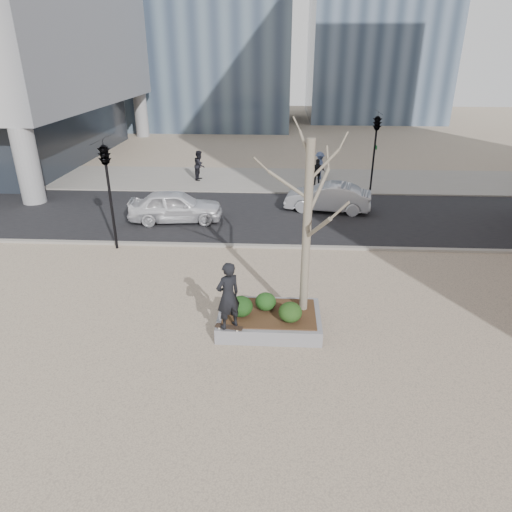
# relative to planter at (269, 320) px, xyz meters

# --- Properties ---
(ground) EXTENTS (120.00, 120.00, 0.00)m
(ground) POSITION_rel_planter_xyz_m (-1.00, 0.00, -0.23)
(ground) COLOR tan
(ground) RESTS_ON ground
(street) EXTENTS (60.00, 8.00, 0.02)m
(street) POSITION_rel_planter_xyz_m (-1.00, 10.00, -0.21)
(street) COLOR black
(street) RESTS_ON ground
(far_sidewalk) EXTENTS (60.00, 6.00, 0.02)m
(far_sidewalk) POSITION_rel_planter_xyz_m (-1.00, 17.00, -0.21)
(far_sidewalk) COLOR gray
(far_sidewalk) RESTS_ON ground
(planter) EXTENTS (3.00, 2.00, 0.45)m
(planter) POSITION_rel_planter_xyz_m (0.00, 0.00, 0.00)
(planter) COLOR gray
(planter) RESTS_ON ground
(planter_mulch) EXTENTS (2.70, 1.70, 0.04)m
(planter_mulch) POSITION_rel_planter_xyz_m (0.00, 0.00, 0.25)
(planter_mulch) COLOR #382314
(planter_mulch) RESTS_ON planter
(sycamore_tree) EXTENTS (2.80, 2.80, 6.60)m
(sycamore_tree) POSITION_rel_planter_xyz_m (1.00, 0.30, 3.56)
(sycamore_tree) COLOR gray
(sycamore_tree) RESTS_ON planter_mulch
(shrub_left) EXTENTS (0.70, 0.70, 0.59)m
(shrub_left) POSITION_rel_planter_xyz_m (-0.82, -0.20, 0.56)
(shrub_left) COLOR #133B13
(shrub_left) RESTS_ON planter_mulch
(shrub_middle) EXTENTS (0.62, 0.62, 0.53)m
(shrub_middle) POSITION_rel_planter_xyz_m (-0.12, 0.18, 0.53)
(shrub_middle) COLOR #1A3D13
(shrub_middle) RESTS_ON planter_mulch
(shrub_right) EXTENTS (0.67, 0.67, 0.57)m
(shrub_right) POSITION_rel_planter_xyz_m (0.60, -0.42, 0.55)
(shrub_right) COLOR #1C3A12
(shrub_right) RESTS_ON planter_mulch
(skateboard) EXTENTS (0.80, 0.35, 0.08)m
(skateboard) POSITION_rel_planter_xyz_m (-1.10, -0.86, 0.26)
(skateboard) COLOR black
(skateboard) RESTS_ON planter
(skateboarder) EXTENTS (0.85, 0.81, 1.96)m
(skateboarder) POSITION_rel_planter_xyz_m (-1.10, -0.86, 1.28)
(skateboarder) COLOR black
(skateboarder) RESTS_ON skateboard
(police_car) EXTENTS (4.56, 2.21, 1.50)m
(police_car) POSITION_rel_planter_xyz_m (-4.71, 8.96, 0.54)
(police_car) COLOR white
(police_car) RESTS_ON street
(car_silver) EXTENTS (4.48, 2.16, 1.41)m
(car_silver) POSITION_rel_planter_xyz_m (2.67, 10.94, 0.50)
(car_silver) COLOR #ADAFB5
(car_silver) RESTS_ON street
(pedestrian_a) EXTENTS (0.79, 0.96, 1.83)m
(pedestrian_a) POSITION_rel_planter_xyz_m (-4.84, 16.71, 0.72)
(pedestrian_a) COLOR black
(pedestrian_a) RESTS_ON far_sidewalk
(pedestrian_b) EXTENTS (0.65, 1.12, 1.72)m
(pedestrian_b) POSITION_rel_planter_xyz_m (2.71, 17.27, 0.66)
(pedestrian_b) COLOR #44547B
(pedestrian_b) RESTS_ON far_sidewalk
(pedestrian_c) EXTENTS (0.96, 0.42, 1.63)m
(pedestrian_c) POSITION_rel_planter_xyz_m (2.47, 15.60, 0.61)
(pedestrian_c) COLOR black
(pedestrian_c) RESTS_ON far_sidewalk
(traffic_light_near) EXTENTS (0.60, 2.48, 4.50)m
(traffic_light_near) POSITION_rel_planter_xyz_m (-6.50, 5.60, 2.02)
(traffic_light_near) COLOR black
(traffic_light_near) RESTS_ON ground
(traffic_light_far) EXTENTS (0.60, 2.48, 4.50)m
(traffic_light_far) POSITION_rel_planter_xyz_m (5.50, 14.60, 2.02)
(traffic_light_far) COLOR black
(traffic_light_far) RESTS_ON ground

